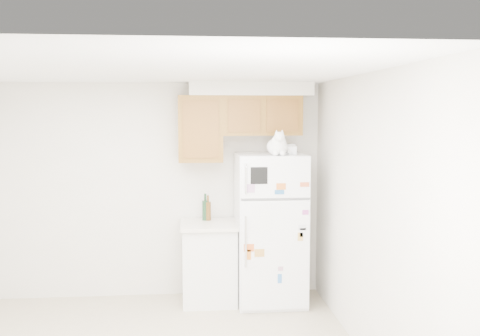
{
  "coord_description": "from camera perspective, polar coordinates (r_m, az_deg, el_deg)",
  "views": [
    {
      "loc": [
        0.33,
        -4.57,
        2.16
      ],
      "look_at": [
        0.93,
        1.55,
        1.55
      ],
      "focal_mm": 42.0,
      "sensor_mm": 36.0,
      "label": 1
    }
  ],
  "objects": [
    {
      "name": "storage_box_back",
      "position": [
        6.44,
        4.8,
        2.0
      ],
      "size": [
        0.2,
        0.15,
        0.1
      ],
      "primitive_type": "cube",
      "rotation": [
        0.0,
        0.0,
        -0.14
      ],
      "color": "white",
      "rests_on": "refrigerator"
    },
    {
      "name": "bottle_amber",
      "position": [
        6.49,
        -3.27,
        -4.06
      ],
      "size": [
        0.07,
        0.07,
        0.29
      ],
      "primitive_type": null,
      "color": "#593814",
      "rests_on": "base_counter"
    },
    {
      "name": "refrigerator",
      "position": [
        6.38,
        3.1,
        -6.18
      ],
      "size": [
        0.76,
        0.78,
        1.7
      ],
      "color": "white",
      "rests_on": "ground_plane"
    },
    {
      "name": "cat",
      "position": [
        6.05,
        3.87,
        2.3
      ],
      "size": [
        0.27,
        0.4,
        0.28
      ],
      "color": "white",
      "rests_on": "refrigerator"
    },
    {
      "name": "storage_box_front",
      "position": [
        6.22,
        5.06,
        1.82
      ],
      "size": [
        0.16,
        0.13,
        0.09
      ],
      "primitive_type": "cube",
      "rotation": [
        0.0,
        0.0,
        -0.13
      ],
      "color": "white",
      "rests_on": "refrigerator"
    },
    {
      "name": "base_counter",
      "position": [
        6.48,
        -3.15,
        -9.53
      ],
      "size": [
        0.64,
        0.64,
        0.92
      ],
      "color": "white",
      "rests_on": "ground_plane"
    },
    {
      "name": "bottle_green",
      "position": [
        6.49,
        -3.55,
        -3.97
      ],
      "size": [
        0.07,
        0.07,
        0.31
      ],
      "primitive_type": null,
      "color": "#19381E",
      "rests_on": "base_counter"
    },
    {
      "name": "room_shell",
      "position": [
        4.84,
        -8.0,
        -0.16
      ],
      "size": [
        3.84,
        4.04,
        2.52
      ],
      "color": "silver",
      "rests_on": "ground_plane"
    }
  ]
}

